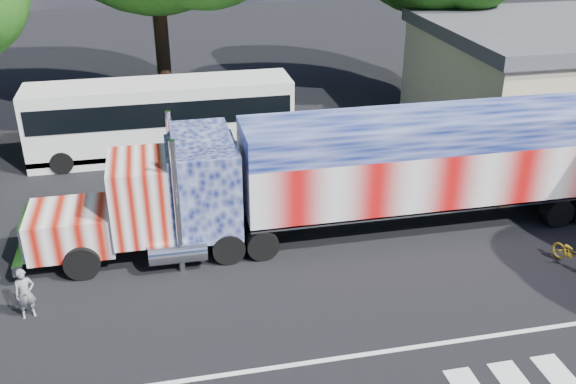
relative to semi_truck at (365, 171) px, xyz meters
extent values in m
plane|color=black|center=(-2.72, -3.31, -2.26)|extent=(100.00, 100.00, 0.00)
cube|color=silver|center=(-2.72, -6.31, -2.25)|extent=(30.00, 0.15, 0.01)
cube|color=silver|center=(1.28, -8.11, -2.25)|extent=(0.70, 1.60, 0.01)
cube|color=silver|center=(2.48, -8.11, -2.25)|extent=(0.70, 1.60, 0.01)
cube|color=black|center=(-6.42, 0.00, -1.56)|extent=(8.97, 1.00, 0.30)
cube|color=tan|center=(-9.61, 0.00, -1.06)|extent=(2.59, 2.19, 1.30)
cube|color=silver|center=(-10.96, 0.00, -1.06)|extent=(0.12, 1.89, 1.16)
cube|color=silver|center=(-11.16, 0.00, -1.71)|extent=(0.30, 2.49, 0.36)
cube|color=tan|center=(-7.42, 0.00, -0.16)|extent=(1.79, 2.49, 2.49)
cube|color=black|center=(-8.27, 0.00, 0.28)|extent=(0.06, 2.09, 0.90)
cube|color=#495386|center=(-5.43, 0.00, -0.06)|extent=(2.19, 2.49, 2.89)
cube|color=#495386|center=(-5.43, 0.00, 1.58)|extent=(1.79, 2.39, 0.50)
cylinder|color=silver|center=(-6.32, 1.32, -0.06)|extent=(0.20, 0.20, 4.38)
cylinder|color=silver|center=(-6.32, -1.32, -0.06)|extent=(0.20, 0.20, 4.38)
cylinder|color=silver|center=(-6.42, 1.30, -1.61)|extent=(1.79, 0.66, 0.66)
cylinder|color=silver|center=(-6.42, -1.30, -1.61)|extent=(1.79, 0.66, 0.66)
cylinder|color=black|center=(-9.31, -1.10, -1.71)|extent=(1.10, 0.35, 1.10)
cylinder|color=black|center=(-9.31, 1.10, -1.71)|extent=(1.10, 0.35, 1.10)
cylinder|color=black|center=(-4.83, -1.05, -1.74)|extent=(1.04, 0.55, 1.04)
cylinder|color=black|center=(-4.83, 1.05, -1.74)|extent=(1.04, 0.55, 1.04)
cylinder|color=black|center=(-3.73, -1.05, -1.74)|extent=(1.04, 0.55, 1.04)
cylinder|color=black|center=(-3.73, 1.05, -1.74)|extent=(1.04, 0.55, 1.04)
cube|color=black|center=(2.54, 0.00, -1.31)|extent=(12.95, 1.10, 0.30)
cube|color=#D57676|center=(2.54, 0.00, -0.16)|extent=(13.35, 2.59, 1.99)
cube|color=#445298|center=(2.54, 0.00, 1.33)|extent=(13.35, 2.59, 1.00)
cube|color=silver|center=(2.54, 0.00, -1.16)|extent=(13.35, 2.59, 0.12)
cylinder|color=black|center=(6.83, -1.05, -1.74)|extent=(1.04, 0.55, 1.04)
cylinder|color=black|center=(6.83, 1.05, -1.74)|extent=(1.04, 0.55, 1.04)
cylinder|color=black|center=(7.93, 1.05, -1.74)|extent=(1.04, 0.55, 1.04)
cube|color=silver|center=(-6.48, 8.44, -0.61)|extent=(11.32, 2.45, 3.30)
cube|color=black|center=(-6.48, 8.44, 0.01)|extent=(10.94, 2.51, 1.04)
cube|color=black|center=(-6.48, 8.44, -1.83)|extent=(11.32, 2.45, 0.24)
cube|color=black|center=(-12.14, 8.44, -0.46)|extent=(0.06, 2.17, 1.32)
cylinder|color=black|center=(-10.73, 7.26, -1.79)|extent=(0.94, 0.28, 0.94)
cylinder|color=black|center=(-10.73, 9.62, -1.79)|extent=(0.94, 0.28, 0.94)
cylinder|color=black|center=(-3.66, 7.26, -1.79)|extent=(0.94, 0.28, 0.94)
cylinder|color=black|center=(-3.66, 9.62, -1.79)|extent=(0.94, 0.28, 0.94)
cylinder|color=black|center=(-2.81, 7.26, -1.79)|extent=(0.94, 0.28, 0.94)
cylinder|color=black|center=(-2.81, 9.62, -1.79)|extent=(0.94, 0.28, 0.94)
cube|color=#1E5926|center=(9.28, 2.65, 0.14)|extent=(1.60, 0.08, 1.20)
imported|color=slate|center=(-10.69, -2.77, -1.50)|extent=(0.64, 0.51, 1.52)
imported|color=gold|center=(5.77, -3.62, -1.83)|extent=(0.92, 1.70, 0.85)
cylinder|color=black|center=(-6.11, 13.65, 2.03)|extent=(0.70, 0.70, 8.58)
cylinder|color=black|center=(7.80, 14.11, 1.31)|extent=(0.70, 0.70, 7.14)
camera|label=1|loc=(-6.65, -18.65, 8.77)|focal=40.00mm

